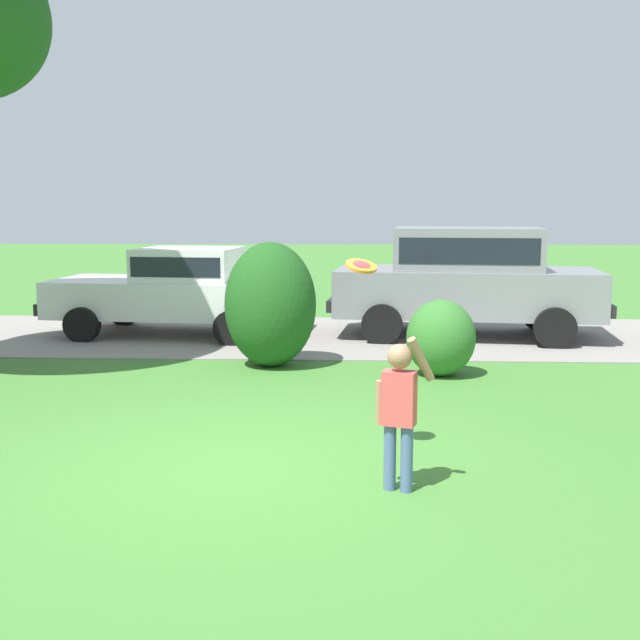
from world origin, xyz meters
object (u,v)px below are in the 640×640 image
Objects in this scene: child_thrower at (399,405)px; frisbee at (361,266)px; parked_sedan at (178,288)px; parked_suv at (466,276)px.

child_thrower is 4.38× the size of frisbee.
parked_sedan is at bearing 115.00° from child_thrower.
parked_suv is at bearing 77.85° from child_thrower.
child_thrower is 1.33m from frisbee.
parked_suv is 16.55× the size of frisbee.
parked_sedan is at bearing -179.98° from parked_suv.
parked_sedan is 8.23m from child_thrower.
parked_sedan is 7.48m from frisbee.
parked_sedan reaches higher than child_thrower.
parked_suv reaches higher than child_thrower.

